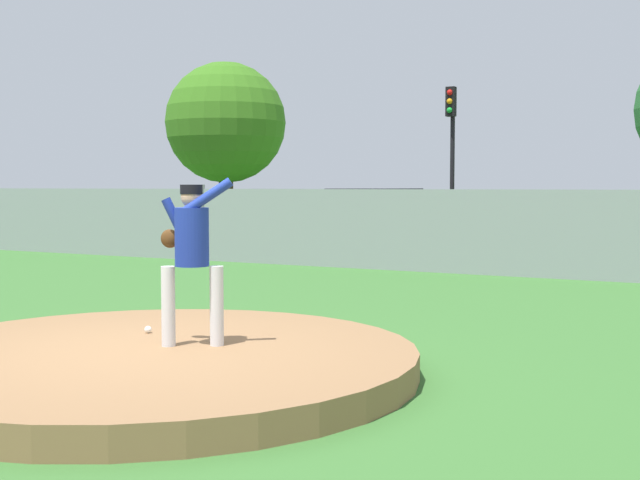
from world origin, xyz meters
name	(u,v)px	position (x,y,z in m)	size (l,w,h in m)	color
ground_plane	(401,299)	(0.00, 6.00, 0.00)	(80.00, 80.00, 0.00)	#386B2D
asphalt_strip	(536,258)	(0.00, 14.50, 0.00)	(44.00, 7.00, 0.01)	#2B2B2D
pitchers_mound	(151,362)	(0.00, 0.00, 0.13)	(4.98, 4.98, 0.25)	olive
pitcher_youth	(191,247)	(0.25, 0.30, 1.19)	(0.81, 0.37, 1.59)	silver
baseball	(148,330)	(-0.55, 0.63, 0.29)	(0.07, 0.07, 0.07)	white
chainlink_fence	(480,232)	(0.00, 10.00, 0.85)	(33.70, 0.07, 1.79)	gray
parked_car_charcoal	(257,220)	(-7.81, 14.03, 0.79)	(2.09, 4.22, 1.67)	#232328
parked_car_red	(375,222)	(-4.16, 14.13, 0.81)	(1.90, 4.82, 1.69)	#A81919
parked_car_burgundy	(544,226)	(0.13, 14.79, 0.77)	(2.20, 4.85, 1.59)	maroon
parked_car_navy	(182,218)	(-10.70, 14.31, 0.78)	(1.93, 4.02, 1.64)	#161E4C
traffic_light_near	(452,137)	(-3.67, 18.67, 3.28)	(0.28, 0.46, 4.79)	black
tree_bushy_near	(226,123)	(-14.96, 22.80, 4.36)	(4.99, 4.99, 6.88)	#4C331E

